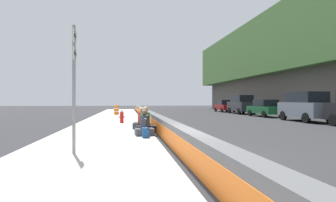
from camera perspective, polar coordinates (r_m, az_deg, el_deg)
The scene contains 15 objects.
ground_plane at distance 7.64m, azimuth 3.86°, elevation -12.18°, with size 160.00×160.00×0.00m, color #2B2B2D.
sidewalk_strip at distance 7.52m, azimuth -16.71°, elevation -11.83°, with size 80.00×4.40×0.14m, color #B5B2A8.
jersey_barrier at distance 7.56m, azimuth 3.83°, elevation -9.04°, with size 76.00×0.45×0.85m.
route_sign_post at distance 8.10m, azimuth -19.05°, elevation 4.25°, with size 0.44×0.09×3.60m.
fire_hydrant at distance 18.39m, azimuth -9.65°, elevation -3.14°, with size 0.26×0.46×0.88m.
seated_person_foreground at distance 11.73m, azimuth -4.95°, elevation -5.50°, with size 0.73×0.83×1.09m.
seated_person_middle at distance 12.68m, azimuth -4.75°, elevation -4.91°, with size 0.82×0.94×1.21m.
seated_person_rear at distance 14.15m, azimuth -5.56°, elevation -4.47°, with size 0.81×0.91×1.15m.
seated_person_far at distance 15.19m, azimuth -5.53°, elevation -4.22°, with size 0.77×0.87×1.09m.
backpack at distance 10.98m, azimuth -4.76°, elevation -6.65°, with size 0.32×0.28×0.40m.
construction_barrel at distance 29.61m, azimuth -10.75°, elevation -1.86°, with size 0.54×0.54×0.95m.
parked_car_third at distance 23.62m, azimuth 26.77°, elevation -0.99°, with size 4.87×2.20×2.28m.
parked_car_fourth at distance 29.09m, azimuth 19.62°, elevation -1.41°, with size 4.53×2.00×1.71m.
parked_car_midline at distance 34.46m, azimuth 15.07°, elevation -0.64°, with size 4.84×2.15×2.28m.
parked_car_far at distance 39.77m, azimuth 11.74°, elevation -1.01°, with size 4.54×2.02×1.71m.
Camera 1 is at (-7.29, 1.62, 1.62)m, focal length 29.15 mm.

